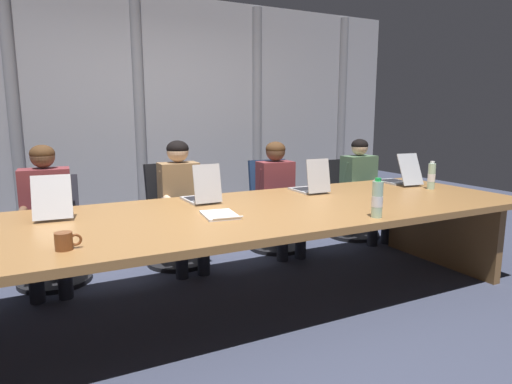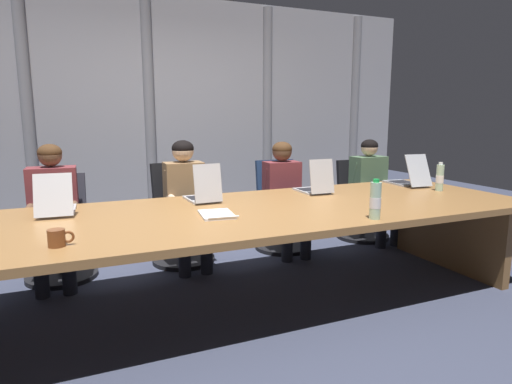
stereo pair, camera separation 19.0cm
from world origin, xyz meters
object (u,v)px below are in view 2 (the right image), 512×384
(office_chair_left_mid, at_px, (60,240))
(person_right_mid, at_px, (285,190))
(person_right_end, at_px, (373,184))
(office_chair_right_end, at_px, (361,209))
(laptop_left_mid, at_px, (56,205))
(spiral_notepad, at_px, (217,214))
(water_bottle_secondary, at_px, (375,201))
(laptop_right_mid, at_px, (314,186))
(person_left_mid, at_px, (53,207))
(office_chair_right_mid, at_px, (281,216))
(coffee_mug_near, at_px, (57,238))
(water_bottle_primary, at_px, (440,178))
(person_center, at_px, (186,196))
(laptop_right_end, at_px, (407,179))
(laptop_center, at_px, (203,194))
(office_chair_center, at_px, (181,226))

(office_chair_left_mid, relative_size, person_right_mid, 0.78)
(person_right_end, bearing_deg, office_chair_right_end, -170.32)
(laptop_left_mid, distance_m, spiral_notepad, 1.15)
(laptop_left_mid, bearing_deg, water_bottle_secondary, -114.14)
(laptop_right_mid, xyz_separation_m, person_left_mid, (-2.15, 0.60, -0.12))
(office_chair_right_mid, relative_size, person_right_end, 0.82)
(person_right_end, bearing_deg, laptop_right_mid, -63.10)
(office_chair_right_mid, height_order, water_bottle_secondary, water_bottle_secondary)
(office_chair_right_mid, relative_size, person_left_mid, 0.79)
(person_right_end, bearing_deg, spiral_notepad, -64.48)
(person_right_end, distance_m, spiral_notepad, 2.47)
(laptop_right_mid, bearing_deg, coffee_mug_near, 113.30)
(office_chair_left_mid, bearing_deg, laptop_left_mid, 8.51)
(spiral_notepad, bearing_deg, water_bottle_primary, 10.69)
(person_right_mid, xyz_separation_m, coffee_mug_near, (-2.10, -1.45, 0.12))
(water_bottle_primary, bearing_deg, laptop_right_mid, 161.62)
(office_chair_right_mid, xyz_separation_m, person_center, (-1.07, -0.16, 0.33))
(office_chair_right_end, relative_size, water_bottle_secondary, 3.29)
(person_right_mid, height_order, coffee_mug_near, person_right_mid)
(person_right_end, height_order, spiral_notepad, person_right_end)
(laptop_right_mid, distance_m, laptop_right_end, 1.07)
(laptop_center, xyz_separation_m, laptop_right_mid, (1.03, -0.02, -0.00))
(laptop_left_mid, xyz_separation_m, office_chair_right_end, (3.19, 0.74, -0.45))
(water_bottle_primary, distance_m, water_bottle_secondary, 1.41)
(laptop_left_mid, bearing_deg, office_chair_right_end, -73.35)
(office_chair_left_mid, height_order, person_center, person_center)
(office_chair_right_end, xyz_separation_m, person_right_end, (0.03, -0.15, 0.31))
(water_bottle_primary, height_order, water_bottle_secondary, water_bottle_secondary)
(laptop_center, distance_m, laptop_right_end, 2.10)
(office_chair_right_end, bearing_deg, laptop_center, -69.56)
(spiral_notepad, bearing_deg, person_left_mid, 140.68)
(coffee_mug_near, bearing_deg, person_left_mid, 92.34)
(laptop_left_mid, height_order, person_center, person_center)
(office_chair_right_end, height_order, water_bottle_primary, water_bottle_primary)
(person_left_mid, distance_m, person_right_end, 3.27)
(office_chair_center, distance_m, person_center, 0.36)
(laptop_left_mid, height_order, coffee_mug_near, laptop_left_mid)
(office_chair_right_mid, bearing_deg, laptop_center, -53.11)
(office_chair_left_mid, xyz_separation_m, spiral_notepad, (1.03, -1.26, 0.40))
(office_chair_right_end, bearing_deg, water_bottle_primary, 2.16)
(laptop_right_mid, height_order, person_center, person_center)
(person_center, bearing_deg, laptop_left_mid, -60.86)
(laptop_center, height_order, spiral_notepad, laptop_center)
(laptop_left_mid, xyz_separation_m, office_chair_right_mid, (2.16, 0.74, -0.44))
(office_chair_right_end, relative_size, person_right_end, 0.78)
(laptop_center, xyz_separation_m, person_right_end, (2.15, 0.58, -0.14))
(laptop_center, xyz_separation_m, water_bottle_secondary, (0.88, -1.04, 0.06))
(laptop_right_end, distance_m, water_bottle_secondary, 1.59)
(laptop_right_mid, height_order, water_bottle_primary, laptop_right_mid)
(laptop_left_mid, bearing_deg, laptop_center, -86.17)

